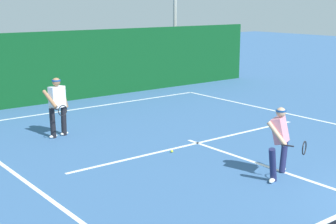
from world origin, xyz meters
name	(u,v)px	position (x,y,z in m)	size (l,w,h in m)	color
court_line_baseline_far	(91,107)	(0.00, 11.81, 0.00)	(9.41, 0.10, 0.01)	white
court_line_service	(197,143)	(0.00, 6.05, 0.00)	(7.68, 0.10, 0.01)	white
court_line_centre	(283,172)	(0.00, 3.20, 0.00)	(0.10, 6.40, 0.01)	white
player_near	(280,140)	(-0.33, 3.06, 0.83)	(1.06, 0.98, 1.53)	#1E234C
player_far	(57,104)	(-2.61, 8.92, 0.91)	(0.70, 0.92, 1.65)	black
tennis_ball	(172,151)	(-1.05, 5.82, 0.03)	(0.07, 0.07, 0.07)	#D1E033
back_fence_windscreen	(69,66)	(0.00, 13.39, 1.31)	(18.35, 0.12, 2.63)	#0B421B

